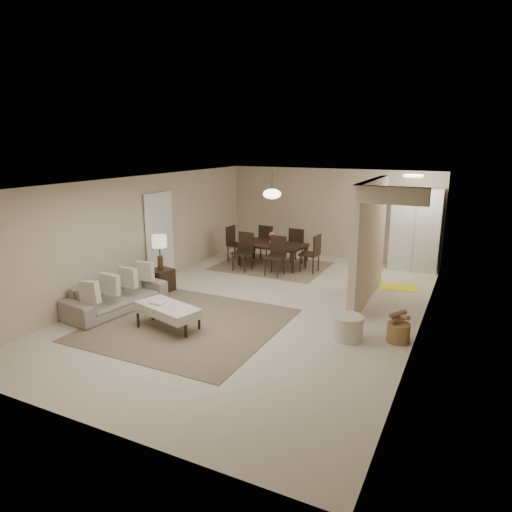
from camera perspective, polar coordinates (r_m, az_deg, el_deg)
The scene contains 22 objects.
floor at distance 9.26m, azimuth 0.75°, elevation -6.24°, with size 9.00×9.00×0.00m, color beige.
ceiling at distance 8.71m, azimuth 0.80°, elevation 9.36°, with size 9.00×9.00×0.00m, color white.
back_wall at distance 13.05m, azimuth 9.32°, elevation 5.25°, with size 6.00×6.00×0.00m, color #C5B295.
left_wall at distance 10.52m, azimuth -14.18°, elevation 2.88°, with size 9.00×9.00×0.00m, color #C5B295.
right_wall at distance 8.12m, azimuth 20.26°, elevation -0.84°, with size 9.00×9.00×0.00m, color #C5B295.
partition at distance 9.51m, azimuth 13.93°, elevation 1.72°, with size 0.15×2.50×2.50m, color #C5B295.
doorway at distance 11.00m, azimuth -11.98°, elevation 2.26°, with size 0.04×0.90×2.04m, color black.
pantry_cabinet at distance 12.27m, azimuth 19.34°, elevation 3.13°, with size 1.20×0.55×2.10m, color silver.
flush_light at distance 11.16m, azimuth 19.05°, elevation 9.45°, with size 0.44×0.44×0.05m, color white.
living_rug at distance 8.44m, azimuth -8.52°, elevation -8.44°, with size 3.20×3.20×0.01m, color brown.
sofa at distance 9.34m, azimuth -17.05°, elevation -4.79°, with size 0.79×2.02×0.59m, color gray.
ottoman_bench at distance 8.20m, azimuth -10.96°, elevation -6.65°, with size 1.33×0.87×0.44m.
side_table at distance 10.29m, azimuth -11.76°, elevation -2.98°, with size 0.46×0.46×0.50m, color black.
table_lamp at distance 10.08m, azimuth -11.99°, elevation 1.44°, with size 0.32×0.32×0.76m.
round_pouf at distance 7.86m, azimuth 11.42°, elevation -8.78°, with size 0.52×0.52×0.41m, color beige.
wicker_basket at distance 7.99m, azimuth 17.35°, elevation -9.12°, with size 0.38×0.38×0.32m, color olive.
dining_rug at distance 12.13m, azimuth 1.94°, elevation -1.26°, with size 2.80×2.10×0.01m, color #7C654D.
dining_table at distance 12.05m, azimuth 1.95°, elevation 0.12°, with size 1.75×0.98×0.62m, color black.
dining_chairs at distance 12.01m, azimuth 1.96°, elevation 0.94°, with size 2.62×1.96×0.97m.
vase at distance 11.97m, azimuth 1.97°, elevation 1.87°, with size 0.13×0.13×0.13m, color silver.
yellow_mat at distance 10.89m, azimuth 16.98°, elevation -3.70°, with size 0.96×0.59×0.01m, color yellow.
pendant_light at distance 11.76m, azimuth 2.02°, elevation 7.77°, with size 0.46×0.46×0.71m.
Camera 1 is at (3.72, -7.85, 3.23)m, focal length 32.00 mm.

